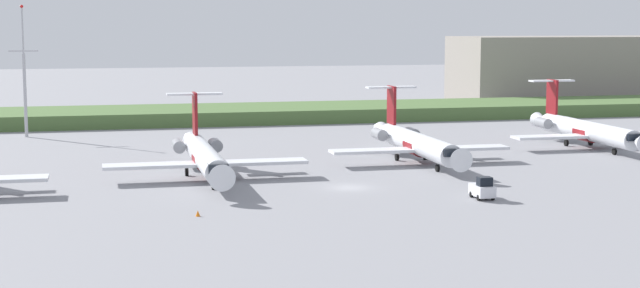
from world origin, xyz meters
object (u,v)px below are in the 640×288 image
object	(u,v)px
regional_jet_second	(205,156)
safety_cone_front_marker	(198,213)
antenna_mast	(25,82)
baggage_tug	(483,189)
regional_jet_third	(416,142)
regional_jet_fourth	(585,130)

from	to	relation	value
regional_jet_second	safety_cone_front_marker	size ratio (longest dim) A/B	56.36
antenna_mast	baggage_tug	xyz separation A→B (m)	(48.24, -64.79, -7.45)
regional_jet_third	regional_jet_fourth	bearing A→B (deg)	16.68
regional_jet_fourth	baggage_tug	bearing A→B (deg)	-131.09
regional_jet_third	antenna_mast	xyz separation A→B (m)	(-49.89, 39.17, 5.91)
regional_jet_fourth	baggage_tug	world-z (taller)	regional_jet_fourth
safety_cone_front_marker	antenna_mast	bearing A→B (deg)	106.23
regional_jet_second	regional_jet_third	world-z (taller)	same
regional_jet_second	antenna_mast	bearing A→B (deg)	116.45
regional_jet_third	safety_cone_front_marker	distance (m)	41.28
regional_jet_fourth	safety_cone_front_marker	world-z (taller)	regional_jet_fourth
antenna_mast	regional_jet_fourth	bearing A→B (deg)	-21.55
regional_jet_third	antenna_mast	bearing A→B (deg)	141.87
regional_jet_third	baggage_tug	xyz separation A→B (m)	(-1.64, -25.63, -1.53)
regional_jet_third	antenna_mast	world-z (taller)	antenna_mast
regional_jet_third	antenna_mast	distance (m)	63.70
regional_jet_fourth	regional_jet_second	bearing A→B (deg)	-165.26
regional_jet_fourth	safety_cone_front_marker	bearing A→B (deg)	-148.16
safety_cone_front_marker	regional_jet_second	bearing A→B (deg)	82.04
baggage_tug	regional_jet_fourth	bearing A→B (deg)	48.91
antenna_mast	safety_cone_front_marker	xyz separation A→B (m)	(19.52, -67.03, -8.17)
regional_jet_second	baggage_tug	world-z (taller)	regional_jet_second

